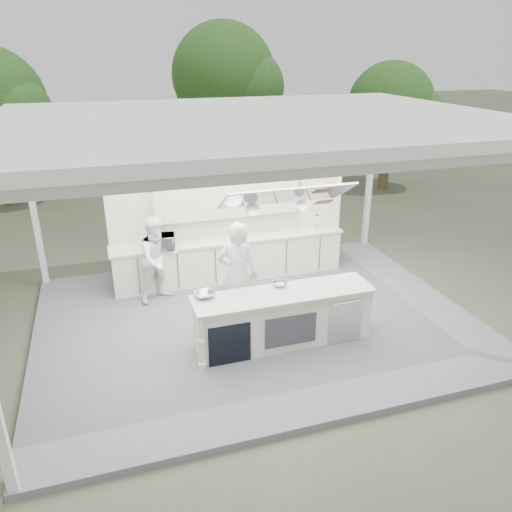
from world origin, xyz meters
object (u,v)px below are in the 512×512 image
object	(u,v)px
head_chef	(238,276)
sous_chef	(158,259)
demo_island	(282,318)
back_counter	(230,258)

from	to	relation	value
head_chef	sous_chef	distance (m)	1.95
head_chef	sous_chef	world-z (taller)	head_chef
demo_island	back_counter	bearing A→B (deg)	93.63
demo_island	sous_chef	distance (m)	2.91
demo_island	back_counter	size ratio (longest dim) A/B	0.61
back_counter	head_chef	world-z (taller)	head_chef
head_chef	sous_chef	xyz separation A→B (m)	(-1.21, 1.52, -0.14)
sous_chef	head_chef	bearing A→B (deg)	-75.32
head_chef	sous_chef	bearing A→B (deg)	-27.07
back_counter	sous_chef	distance (m)	1.74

